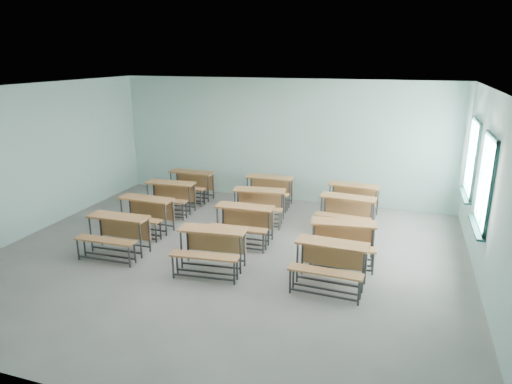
% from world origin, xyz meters
% --- Properties ---
extents(room, '(9.04, 8.04, 3.24)m').
position_xyz_m(room, '(0.08, 0.03, 1.60)').
color(room, gray).
rests_on(room, ground).
extents(desk_unit_r0c0, '(1.23, 0.84, 0.76)m').
position_xyz_m(desk_unit_r0c0, '(-2.08, -0.52, 0.51)').
color(desk_unit_r0c0, '#A06839').
rests_on(desk_unit_r0c0, ground).
extents(desk_unit_r0c1, '(1.29, 0.93, 0.76)m').
position_xyz_m(desk_unit_r0c1, '(-0.04, -0.57, 0.51)').
color(desk_unit_r0c1, '#A06839').
rests_on(desk_unit_r0c1, ground).
extents(desk_unit_r0c2, '(1.24, 0.86, 0.76)m').
position_xyz_m(desk_unit_r0c2, '(2.10, -0.51, 0.51)').
color(desk_unit_r0c2, '#A06839').
rests_on(desk_unit_r0c2, ground).
extents(desk_unit_r1c0, '(1.22, 0.83, 0.76)m').
position_xyz_m(desk_unit_r1c0, '(-2.19, 0.67, 0.51)').
color(desk_unit_r1c0, '#A06839').
rests_on(desk_unit_r1c0, ground).
extents(desk_unit_r1c1, '(1.24, 0.86, 0.76)m').
position_xyz_m(desk_unit_r1c1, '(0.06, 0.83, 0.51)').
color(desk_unit_r1c1, '#A06839').
rests_on(desk_unit_r1c1, ground).
extents(desk_unit_r1c2, '(1.29, 0.94, 0.76)m').
position_xyz_m(desk_unit_r1c2, '(2.16, 0.53, 0.51)').
color(desk_unit_r1c2, '#A06839').
rests_on(desk_unit_r1c2, ground).
extents(desk_unit_r2c0, '(1.26, 0.89, 0.76)m').
position_xyz_m(desk_unit_r2c0, '(-2.30, 1.99, 0.51)').
color(desk_unit_r2c0, '#A06839').
rests_on(desk_unit_r2c0, ground).
extents(desk_unit_r2c1, '(1.31, 0.97, 0.76)m').
position_xyz_m(desk_unit_r2c1, '(-0.01, 2.09, 0.51)').
color(desk_unit_r2c1, '#A06839').
rests_on(desk_unit_r2c1, ground).
extents(desk_unit_r2c2, '(1.27, 0.91, 0.76)m').
position_xyz_m(desk_unit_r2c2, '(2.00, 2.18, 0.51)').
color(desk_unit_r2c2, '#A06839').
rests_on(desk_unit_r2c2, ground).
extents(desk_unit_r3c0, '(1.24, 0.85, 0.76)m').
position_xyz_m(desk_unit_r3c0, '(-2.29, 3.12, 0.51)').
color(desk_unit_r3c0, '#A06839').
rests_on(desk_unit_r3c0, ground).
extents(desk_unit_r3c1, '(1.24, 0.86, 0.76)m').
position_xyz_m(desk_unit_r3c1, '(-0.13, 3.29, 0.51)').
color(desk_unit_r3c1, '#A06839').
rests_on(desk_unit_r3c1, ground).
extents(desk_unit_r3c2, '(1.28, 0.92, 0.76)m').
position_xyz_m(desk_unit_r3c2, '(2.02, 3.19, 0.51)').
color(desk_unit_r3c2, '#A06839').
rests_on(desk_unit_r3c2, ground).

